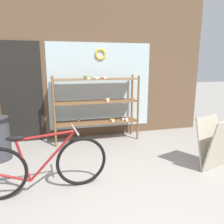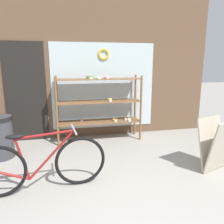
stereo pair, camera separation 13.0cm
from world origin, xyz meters
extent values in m
plane|color=gray|center=(0.00, 0.00, 0.00)|extent=(30.00, 30.00, 0.00)
cube|color=brown|center=(0.00, 2.99, 1.81)|extent=(5.38, 0.08, 3.62)
cube|color=silver|center=(0.20, 2.94, 1.15)|extent=(2.32, 0.02, 1.90)
cube|color=black|center=(-1.48, 2.94, 1.05)|extent=(0.84, 0.03, 2.10)
torus|color=gold|center=(0.20, 2.93, 1.85)|extent=(0.26, 0.06, 0.26)
cylinder|color=brown|center=(-0.84, 2.43, 0.70)|extent=(0.04, 0.04, 1.41)
cylinder|color=brown|center=(0.92, 2.43, 0.70)|extent=(0.04, 0.04, 1.41)
cylinder|color=brown|center=(-0.84, 2.83, 0.70)|extent=(0.04, 0.04, 1.41)
cylinder|color=brown|center=(0.92, 2.83, 0.70)|extent=(0.04, 0.04, 1.41)
cube|color=brown|center=(0.04, 2.63, 0.41)|extent=(1.80, 0.44, 0.02)
cube|color=brown|center=(0.04, 2.63, 0.86)|extent=(1.80, 0.44, 0.02)
cube|color=brown|center=(0.04, 2.63, 1.34)|extent=(1.80, 0.44, 0.02)
ellipsoid|color=brown|center=(-0.33, 2.75, 0.45)|extent=(0.07, 0.06, 0.05)
cube|color=white|center=(-0.33, 2.71, 0.44)|extent=(0.05, 0.00, 0.04)
cylinder|color=#7A995B|center=(-0.14, 2.57, 1.38)|extent=(0.17, 0.17, 0.06)
cube|color=white|center=(-0.14, 2.48, 1.36)|extent=(0.05, 0.00, 0.04)
ellipsoid|color=beige|center=(0.68, 2.51, 0.45)|extent=(0.09, 0.07, 0.06)
cube|color=white|center=(0.68, 2.46, 0.44)|extent=(0.05, 0.00, 0.04)
torus|color=beige|center=(0.03, 2.56, 1.36)|extent=(0.13, 0.13, 0.04)
cube|color=white|center=(0.03, 2.49, 1.36)|extent=(0.05, 0.00, 0.04)
ellipsoid|color=#AD7F4C|center=(0.63, 2.60, 0.45)|extent=(0.08, 0.06, 0.05)
cube|color=white|center=(0.63, 2.56, 0.44)|extent=(0.05, 0.00, 0.04)
torus|color=#B27A42|center=(0.38, 2.57, 0.44)|extent=(0.13, 0.13, 0.04)
cube|color=white|center=(0.38, 2.50, 0.44)|extent=(0.05, 0.00, 0.04)
torus|color=pink|center=(0.22, 2.63, 1.37)|extent=(0.15, 0.15, 0.04)
cube|color=white|center=(0.22, 2.55, 1.36)|extent=(0.05, 0.00, 0.04)
ellipsoid|color=tan|center=(0.26, 2.56, 0.90)|extent=(0.10, 0.08, 0.07)
cube|color=white|center=(0.26, 2.50, 0.88)|extent=(0.05, 0.00, 0.04)
torus|color=black|center=(-0.50, 0.87, 0.35)|extent=(0.69, 0.11, 0.69)
cylinder|color=maroon|center=(-0.87, 0.84, 0.49)|extent=(0.62, 0.09, 0.63)
cylinder|color=maroon|center=(-0.93, 0.83, 0.77)|extent=(0.72, 0.11, 0.07)
cylinder|color=maroon|center=(-1.23, 0.80, 0.47)|extent=(0.16, 0.05, 0.57)
cylinder|color=maroon|center=(-1.34, 0.79, 0.27)|extent=(0.37, 0.07, 0.19)
ellipsoid|color=black|center=(-1.29, 0.79, 0.78)|extent=(0.23, 0.11, 0.06)
cylinder|color=#B2B2B7|center=(-0.57, 0.87, 0.81)|extent=(0.07, 0.46, 0.02)
cube|color=#B2A893|center=(1.63, 0.76, 0.42)|extent=(0.58, 0.36, 0.83)
cube|color=#B2A893|center=(1.57, 0.93, 0.42)|extent=(0.58, 0.36, 0.83)
camera|label=1|loc=(-0.79, -1.91, 1.66)|focal=35.00mm
camera|label=2|loc=(-0.66, -1.94, 1.66)|focal=35.00mm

